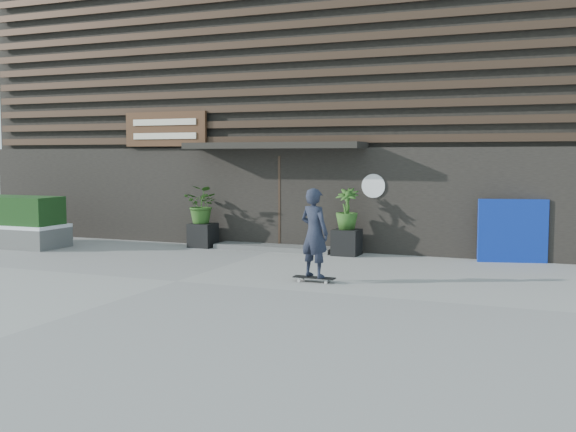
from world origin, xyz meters
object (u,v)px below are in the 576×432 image
at_px(planter_pot_left, 203,235).
at_px(raised_bed, 2,236).
at_px(blue_tarp, 513,231).
at_px(skateboarder, 314,233).
at_px(planter_pot_right, 347,242).

xyz_separation_m(planter_pot_left, raised_bed, (-4.92, -1.70, -0.05)).
relative_size(planter_pot_left, blue_tarp, 0.41).
relative_size(planter_pot_left, skateboarder, 0.35).
xyz_separation_m(blue_tarp, skateboarder, (-3.17, -3.83, 0.21)).
xyz_separation_m(planter_pot_left, blue_tarp, (7.45, 0.30, 0.39)).
height_order(planter_pot_right, raised_bed, planter_pot_right).
height_order(planter_pot_left, blue_tarp, blue_tarp).
bearing_deg(planter_pot_left, planter_pot_right, 0.00).
distance_m(planter_pot_left, raised_bed, 5.20).
bearing_deg(blue_tarp, raised_bed, 174.63).
height_order(blue_tarp, skateboarder, skateboarder).
xyz_separation_m(planter_pot_left, skateboarder, (4.28, -3.53, 0.60)).
height_order(planter_pot_right, skateboarder, skateboarder).
bearing_deg(blue_tarp, planter_pot_left, 167.76).
relative_size(raised_bed, skateboarder, 2.03).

